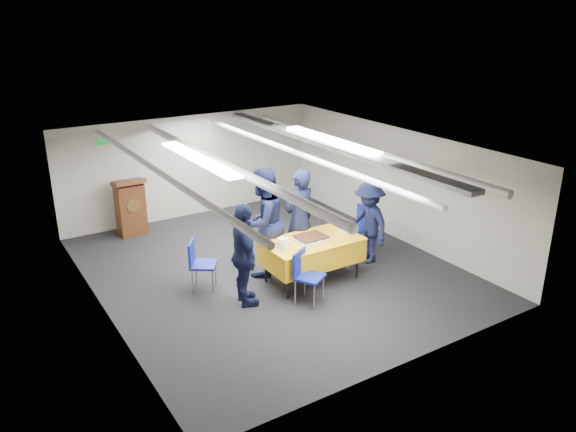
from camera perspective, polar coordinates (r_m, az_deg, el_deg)
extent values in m
plane|color=black|center=(10.40, -1.80, -5.37)|extent=(7.00, 7.00, 0.00)
cube|color=beige|center=(12.95, -9.77, 5.01)|extent=(6.00, 0.02, 2.30)
cube|color=beige|center=(8.93, -18.66, -2.89)|extent=(0.02, 7.00, 2.30)
cube|color=beige|center=(11.67, 10.89, 3.24)|extent=(0.02, 7.00, 2.30)
cube|color=silver|center=(9.63, -1.96, 7.00)|extent=(6.00, 7.00, 0.02)
cylinder|color=silver|center=(8.85, -13.22, 4.53)|extent=(0.10, 6.90, 0.10)
cylinder|color=silver|center=(9.26, -6.77, 5.36)|extent=(0.14, 6.90, 0.14)
cylinder|color=silver|center=(9.98, 1.05, 6.36)|extent=(0.10, 6.90, 0.10)
cylinder|color=silver|center=(10.74, 6.90, 7.01)|extent=(0.14, 6.90, 0.14)
cube|color=gray|center=(10.29, 3.87, 7.32)|extent=(0.28, 6.90, 0.08)
cube|color=white|center=(9.07, -9.09, 5.78)|extent=(0.25, 2.60, 0.04)
cube|color=white|center=(10.33, 4.33, 7.76)|extent=(0.25, 2.60, 0.04)
cube|color=#0C591E|center=(12.17, -18.26, 7.18)|extent=(0.30, 0.04, 0.12)
cylinder|color=black|center=(9.29, -0.04, -7.43)|extent=(0.04, 0.04, 0.36)
cylinder|color=black|center=(10.06, 7.00, -5.31)|extent=(0.04, 0.04, 0.36)
cylinder|color=black|center=(9.84, -2.26, -5.79)|extent=(0.04, 0.04, 0.36)
cylinder|color=black|center=(10.57, 4.58, -3.92)|extent=(0.04, 0.04, 0.36)
cube|color=yellow|center=(9.76, 2.46, -3.64)|extent=(1.67, 0.93, 0.39)
cube|color=yellow|center=(9.68, 2.47, -2.50)|extent=(1.69, 0.95, 0.03)
cube|color=white|center=(9.61, 2.35, -2.37)|extent=(0.53, 0.42, 0.06)
cube|color=black|center=(9.60, 2.36, -2.12)|extent=(0.51, 0.40, 0.03)
sphere|color=navy|center=(9.33, 1.84, -2.80)|extent=(0.04, 0.04, 0.04)
sphere|color=navy|center=(9.62, 0.56, -2.04)|extent=(0.04, 0.04, 0.04)
sphere|color=navy|center=(9.39, 2.43, -2.65)|extent=(0.04, 0.04, 0.04)
sphere|color=navy|center=(9.68, 1.14, -1.90)|extent=(0.04, 0.04, 0.04)
sphere|color=navy|center=(9.45, 3.01, -2.50)|extent=(0.04, 0.04, 0.04)
sphere|color=navy|center=(9.74, 1.72, -1.76)|extent=(0.04, 0.04, 0.04)
sphere|color=navy|center=(9.52, 3.59, -2.35)|extent=(0.04, 0.04, 0.04)
sphere|color=navy|center=(9.80, 2.29, -1.62)|extent=(0.04, 0.04, 0.04)
sphere|color=navy|center=(9.58, 4.15, -2.20)|extent=(0.04, 0.04, 0.04)
sphere|color=navy|center=(9.87, 2.85, -1.49)|extent=(0.04, 0.04, 0.04)
sphere|color=navy|center=(9.39, 1.40, -2.63)|extent=(0.04, 0.04, 0.04)
sphere|color=navy|center=(9.66, 3.92, -1.99)|extent=(0.04, 0.04, 0.04)
sphere|color=navy|center=(9.46, 1.08, -2.44)|extent=(0.04, 0.04, 0.04)
sphere|color=navy|center=(9.73, 3.59, -1.81)|extent=(0.04, 0.04, 0.04)
sphere|color=navy|center=(9.54, 0.77, -2.25)|extent=(0.04, 0.04, 0.04)
sphere|color=navy|center=(9.81, 3.27, -1.64)|extent=(0.04, 0.04, 0.04)
cylinder|color=white|center=(9.30, -0.51, -2.94)|extent=(0.21, 0.21, 0.13)
cylinder|color=white|center=(9.26, -0.51, -2.42)|extent=(0.17, 0.17, 0.05)
cylinder|color=white|center=(9.98, 5.73, -1.40)|extent=(0.20, 0.20, 0.12)
cylinder|color=white|center=(9.94, 5.75, -0.94)|extent=(0.16, 0.16, 0.05)
cube|color=brown|center=(12.23, -15.69, 0.66)|extent=(0.55, 0.45, 1.10)
cube|color=brown|center=(12.02, -15.92, 3.32)|extent=(0.62, 0.53, 0.21)
cylinder|color=gold|center=(11.97, -15.42, 1.02)|extent=(0.28, 0.02, 0.28)
cylinder|color=gray|center=(9.00, 2.68, -8.20)|extent=(0.02, 0.02, 0.43)
cylinder|color=gray|center=(9.27, 3.60, -7.31)|extent=(0.02, 0.02, 0.43)
cylinder|color=gray|center=(9.13, 0.74, -7.73)|extent=(0.02, 0.02, 0.43)
cylinder|color=gray|center=(9.40, 1.71, -6.86)|extent=(0.02, 0.02, 0.43)
cube|color=navy|center=(9.09, 2.20, -6.21)|extent=(0.57, 0.57, 0.04)
cube|color=navy|center=(9.07, 1.14, -4.72)|extent=(0.37, 0.23, 0.40)
cylinder|color=gray|center=(11.21, 5.84, -2.29)|extent=(0.02, 0.02, 0.43)
cylinder|color=gray|center=(11.00, 7.12, -2.80)|extent=(0.02, 0.02, 0.43)
cylinder|color=gray|center=(11.45, 7.02, -1.86)|extent=(0.02, 0.02, 0.43)
cylinder|color=gray|center=(11.24, 8.29, -2.35)|extent=(0.02, 0.02, 0.43)
cube|color=navy|center=(11.14, 7.12, -1.20)|extent=(0.48, 0.48, 0.04)
cube|color=navy|center=(11.19, 7.82, 0.08)|extent=(0.10, 0.40, 0.40)
cylinder|color=gray|center=(9.53, -7.67, -6.64)|extent=(0.02, 0.02, 0.43)
cylinder|color=gray|center=(9.83, -7.37, -5.75)|extent=(0.02, 0.02, 0.43)
cylinder|color=gray|center=(9.59, -9.69, -6.59)|extent=(0.02, 0.02, 0.43)
cylinder|color=gray|center=(9.89, -9.33, -5.70)|extent=(0.02, 0.02, 0.43)
cube|color=navy|center=(9.61, -8.58, -4.91)|extent=(0.58, 0.58, 0.04)
cube|color=navy|center=(9.55, -9.78, -3.69)|extent=(0.26, 0.35, 0.40)
imported|color=black|center=(10.13, 1.16, -0.32)|extent=(0.75, 0.55, 1.87)
imported|color=black|center=(9.85, -2.58, -0.62)|extent=(1.14, 1.00, 1.98)
imported|color=black|center=(8.89, -4.46, -4.02)|extent=(0.64, 1.07, 1.71)
imported|color=black|center=(10.51, 8.18, -0.67)|extent=(0.66, 1.05, 1.56)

